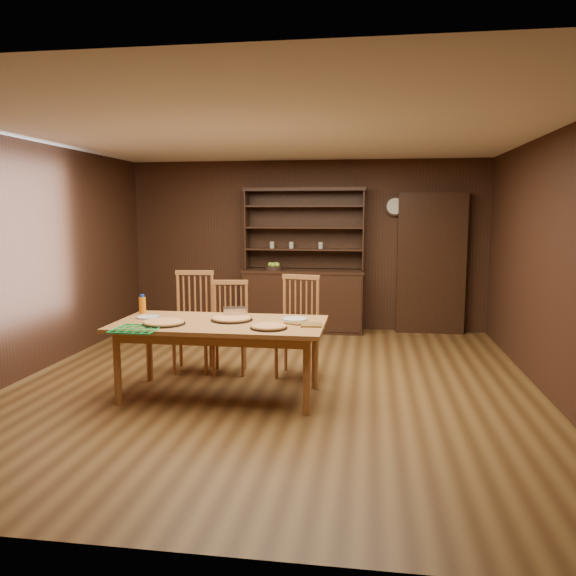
% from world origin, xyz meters
% --- Properties ---
extents(floor, '(6.00, 6.00, 0.00)m').
position_xyz_m(floor, '(0.00, 0.00, 0.00)').
color(floor, brown).
rests_on(floor, ground).
extents(room_shell, '(6.00, 6.00, 6.00)m').
position_xyz_m(room_shell, '(0.00, 0.00, 1.58)').
color(room_shell, white).
rests_on(room_shell, floor).
extents(china_hutch, '(1.84, 0.52, 2.17)m').
position_xyz_m(china_hutch, '(-0.00, 2.75, 0.60)').
color(china_hutch, black).
rests_on(china_hutch, floor).
extents(doorway, '(1.00, 0.18, 2.10)m').
position_xyz_m(doorway, '(1.90, 2.90, 1.05)').
color(doorway, black).
rests_on(doorway, floor).
extents(wall_clock, '(0.30, 0.05, 0.30)m').
position_xyz_m(wall_clock, '(1.35, 2.96, 1.90)').
color(wall_clock, black).
rests_on(wall_clock, room_shell).
extents(dining_table, '(2.04, 1.02, 0.75)m').
position_xyz_m(dining_table, '(-0.44, -0.45, 0.68)').
color(dining_table, '#A56239').
rests_on(dining_table, floor).
extents(chair_left, '(0.52, 0.50, 1.14)m').
position_xyz_m(chair_left, '(-1.01, 0.47, 0.61)').
color(chair_left, '#B3703D').
rests_on(chair_left, floor).
extents(chair_center, '(0.48, 0.46, 1.04)m').
position_xyz_m(chair_center, '(-0.57, 0.43, 0.55)').
color(chair_center, '#B3703D').
rests_on(chair_center, floor).
extents(chair_right, '(0.53, 0.51, 1.12)m').
position_xyz_m(chair_right, '(0.21, 0.44, 0.59)').
color(chair_right, '#B3703D').
rests_on(chair_right, floor).
extents(pizza_left, '(0.41, 0.41, 0.04)m').
position_xyz_m(pizza_left, '(-0.94, -0.64, 0.77)').
color(pizza_left, black).
rests_on(pizza_left, dining_table).
extents(pizza_right, '(0.35, 0.35, 0.04)m').
position_xyz_m(pizza_right, '(0.08, -0.69, 0.77)').
color(pizza_right, black).
rests_on(pizza_right, dining_table).
extents(pizza_center, '(0.42, 0.42, 0.04)m').
position_xyz_m(pizza_center, '(-0.35, -0.36, 0.77)').
color(pizza_center, black).
rests_on(pizza_center, dining_table).
extents(cooling_rack, '(0.40, 0.40, 0.02)m').
position_xyz_m(cooling_rack, '(-1.11, -0.91, 0.76)').
color(cooling_rack, '#0DAC4A').
rests_on(cooling_rack, dining_table).
extents(plate_left, '(0.24, 0.24, 0.02)m').
position_xyz_m(plate_left, '(-1.22, -0.35, 0.76)').
color(plate_left, silver).
rests_on(plate_left, dining_table).
extents(plate_right, '(0.26, 0.26, 0.02)m').
position_xyz_m(plate_right, '(0.27, -0.24, 0.76)').
color(plate_right, silver).
rests_on(plate_right, dining_table).
extents(foil_dish, '(0.27, 0.23, 0.09)m').
position_xyz_m(foil_dish, '(-0.37, -0.14, 0.80)').
color(foil_dish, silver).
rests_on(foil_dish, dining_table).
extents(juice_bottle, '(0.07, 0.07, 0.20)m').
position_xyz_m(juice_bottle, '(-1.38, -0.11, 0.84)').
color(juice_bottle, orange).
rests_on(juice_bottle, dining_table).
extents(pot_holder_a, '(0.21, 0.21, 0.01)m').
position_xyz_m(pot_holder_a, '(0.46, -0.50, 0.76)').
color(pot_holder_a, '#A81813').
rests_on(pot_holder_a, dining_table).
extents(pot_holder_b, '(0.24, 0.24, 0.01)m').
position_xyz_m(pot_holder_b, '(0.30, -0.42, 0.76)').
color(pot_holder_b, '#A81813').
rests_on(pot_holder_b, dining_table).
extents(fruit_bowl, '(0.27, 0.27, 0.12)m').
position_xyz_m(fruit_bowl, '(-0.45, 2.69, 0.98)').
color(fruit_bowl, black).
rests_on(fruit_bowl, china_hutch).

